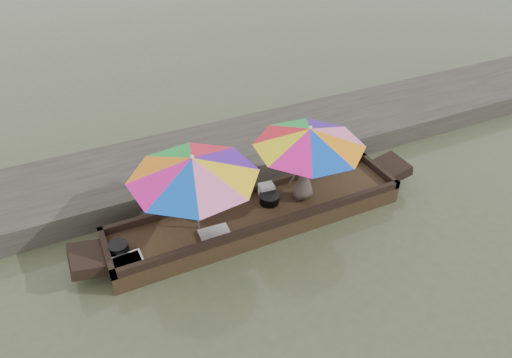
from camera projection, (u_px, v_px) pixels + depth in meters
name	position (u px, v px, depth m)	size (l,w,h in m)	color
water	(258.00, 224.00, 8.79)	(80.00, 80.00, 0.00)	#424C2F
dock	(216.00, 156.00, 10.25)	(22.00, 2.20, 0.50)	#2D2B26
boat_hull	(258.00, 217.00, 8.69)	(5.69, 1.20, 0.35)	black
cooking_pot	(119.00, 248.00, 7.64)	(0.33, 0.33, 0.17)	black
tray_crayfish	(127.00, 263.00, 7.43)	(0.53, 0.37, 0.09)	silver
tray_scallop	(215.00, 234.00, 8.00)	(0.53, 0.37, 0.06)	silver
charcoal_grill	(269.00, 199.00, 8.71)	(0.37, 0.37, 0.17)	black
supply_bag	(266.00, 190.00, 8.86)	(0.28, 0.22, 0.26)	silver
vendor	(304.00, 174.00, 8.57)	(0.54, 0.35, 1.10)	#4C3E38
umbrella_bow	(195.00, 194.00, 7.72)	(2.22, 2.22, 1.55)	#4D14A5
umbrella_stern	(308.00, 163.00, 8.48)	(2.07, 2.07, 1.55)	#3F14A5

